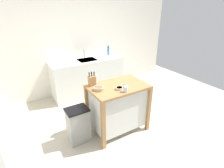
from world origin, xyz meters
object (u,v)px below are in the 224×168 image
Objects in this scene: kitchen_island at (118,106)px; bowl_ceramic_wide at (124,86)px; trash_bin at (78,125)px; knife_block at (92,81)px; bottle_hand_soap at (108,51)px; sink_faucet at (84,54)px; bowl_ceramic_small at (119,88)px; drinking_cup at (126,89)px; bowl_stoneware_deep at (99,88)px.

bowl_ceramic_wide reaches higher than kitchen_island.
trash_bin is at bearing 166.92° from bowl_ceramic_wide.
bottle_hand_soap is (1.21, 1.52, 0.03)m from knife_block.
sink_faucet is (0.54, 1.56, 0.03)m from knife_block.
bottle_hand_soap is (0.67, -0.04, 0.00)m from sink_faucet.
sink_faucet is (0.90, 1.70, 0.71)m from trash_bin.
kitchen_island is 8.57× the size of bowl_ceramic_small.
knife_block is at bearing 124.99° from drinking_cup.
knife_block reaches higher than bowl_ceramic_wide.
trash_bin is at bearing 169.40° from bowl_stoneware_deep.
bowl_ceramic_wide is 0.18× the size of trash_bin.
sink_faucet is at bearing 86.87° from bowl_ceramic_wide.
bowl_stoneware_deep reaches higher than bowl_ceramic_small.
kitchen_island is 0.76m from trash_bin.
bowl_ceramic_wide is 1.01m from trash_bin.
bowl_ceramic_wide is (0.42, -0.11, -0.01)m from bowl_stoneware_deep.
kitchen_island is at bearing -3.08° from bowl_stoneware_deep.
bowl_stoneware_deep is (0.01, -0.21, -0.06)m from knife_block.
bowl_stoneware_deep is (-0.36, 0.02, 0.43)m from kitchen_island.
bowl_ceramic_small is at bearing 105.68° from drinking_cup.
bottle_hand_soap is (0.77, 1.84, 0.11)m from bowl_ceramic_wide.
trash_bin is (-0.67, 0.22, -0.61)m from bowl_ceramic_small.
kitchen_island is 0.56m from bowl_stoneware_deep.
drinking_cup reaches higher than bowl_ceramic_wide.
kitchen_island is 4.11× the size of bottle_hand_soap.
sink_faucet is at bearing 176.17° from bottle_hand_soap.
bowl_stoneware_deep is 0.26× the size of trash_bin.
bowl_ceramic_wide is 0.46× the size of bottle_hand_soap.
kitchen_island is 4.03× the size of knife_block.
sink_faucet reaches higher than bowl_stoneware_deep.
drinking_cup is (0.33, -0.28, 0.02)m from bowl_stoneware_deep.
bowl_ceramic_wide is 1.13× the size of drinking_cup.
sink_faucet reaches higher than kitchen_island.
bowl_ceramic_small is 0.48× the size of bottle_hand_soap.
drinking_cup is at bearing -40.45° from bowl_stoneware_deep.
bowl_ceramic_small is at bearing -49.75° from knife_block.
bowl_ceramic_small is 0.93m from trash_bin.
bottle_hand_soap reaches higher than bowl_ceramic_small.
bowl_stoneware_deep reaches higher than kitchen_island.
bowl_ceramic_small is 1.94m from sink_faucet.
bottle_hand_soap is at bearing 66.76° from drinking_cup.
drinking_cup is at bearing -74.32° from bowl_ceramic_small.
bowl_stoneware_deep is at bearing 164.76° from bowl_ceramic_wide.
bowl_stoneware_deep reaches higher than trash_bin.
knife_block is 1.94m from bottle_hand_soap.
drinking_cup is 2.19m from bottle_hand_soap.
trash_bin is 2.86× the size of sink_faucet.
bowl_stoneware_deep is 0.43m from drinking_cup.
sink_faucet is at bearing 62.21° from trash_bin.
bottle_hand_soap is (0.86, 2.01, 0.07)m from drinking_cup.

